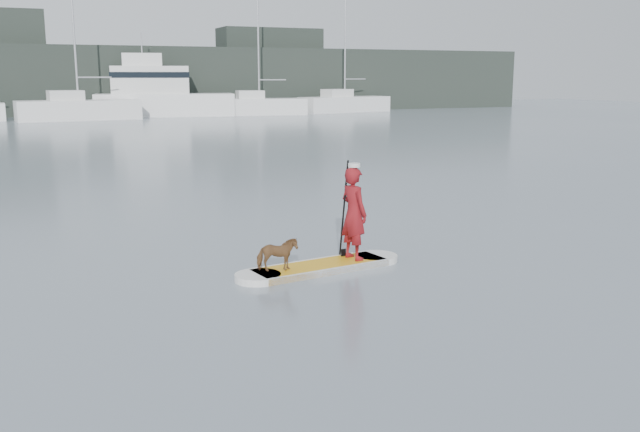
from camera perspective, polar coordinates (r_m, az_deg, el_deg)
name	(u,v)px	position (r m, az deg, el deg)	size (l,w,h in m)	color
ground	(316,226)	(16.58, -0.29, -0.82)	(140.00, 140.00, 0.00)	slate
paddleboard	(320,267)	(12.84, 0.00, -4.12)	(3.27, 1.16, 0.12)	gold
paddler	(354,213)	(13.02, 2.71, 0.21)	(0.62, 0.41, 1.70)	maroon
white_cap	(354,165)	(12.88, 2.75, 4.09)	(0.22, 0.22, 0.07)	silver
dog	(277,254)	(12.33, -3.45, -3.09)	(0.32, 0.70, 0.59)	#542E1C
paddle	(344,221)	(13.23, 1.90, -0.39)	(0.10, 0.30, 2.00)	black
sailboat_d	(78,108)	(59.24, -18.82, 8.21)	(9.41, 3.58, 13.57)	white
sailboat_e	(259,105)	(63.83, -4.94, 8.82)	(8.40, 3.61, 11.80)	white
sailboat_f	(344,102)	(68.59, 1.94, 9.08)	(9.42, 4.44, 13.58)	white
motor_yacht_a	(158,93)	(63.19, -12.80, 9.57)	(12.06, 5.74, 6.95)	white
shore_mass	(84,80)	(68.21, -18.36, 10.27)	(90.00, 6.00, 6.00)	black
shore_building_east	(270,70)	(73.10, -4.02, 11.61)	(10.00, 4.00, 8.00)	black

